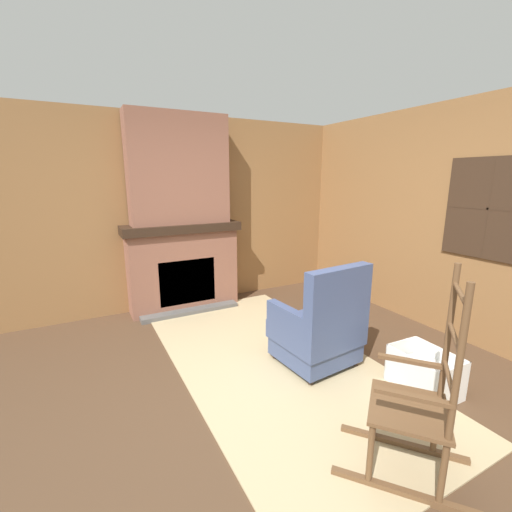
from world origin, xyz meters
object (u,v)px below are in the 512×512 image
Objects in this scene: firewood_stack at (324,298)px; rocking_chair at (416,411)px; laundry_basket at (425,371)px; storage_case at (216,216)px; oil_lamp_vase at (162,217)px; armchair at (319,330)px.

rocking_chair is at bearing -28.14° from firewood_stack.
storage_case reaches higher than laundry_basket.
storage_case reaches higher than firewood_stack.
firewood_stack is 2.48m from oil_lamp_vase.
laundry_basket is at bearing 27.45° from oil_lamp_vase.
armchair is 3.67× the size of storage_case.
firewood_stack is at bearing -45.67° from armchair.
firewood_stack is at bearing -68.01° from rocking_chair.
armchair is at bearing -40.63° from firewood_stack.
laundry_basket is at bearing -97.65° from rocking_chair.
armchair is 2.18× the size of firewood_stack.
laundry_basket is at bearing -14.57° from firewood_stack.
rocking_chair is 4.65× the size of storage_case.
armchair is 4.06× the size of oil_lamp_vase.
firewood_stack is 1.68× the size of storage_case.
oil_lamp_vase reaches higher than laundry_basket.
oil_lamp_vase is at bearing 18.94° from armchair.
firewood_stack is (-2.49, 1.33, -0.32)m from rocking_chair.
oil_lamp_vase is (-2.86, -1.49, 1.10)m from laundry_basket.
storage_case is at bearing -41.19° from rocking_chair.
firewood_stack is 1.92m from storage_case.
armchair is 0.79× the size of rocking_chair.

